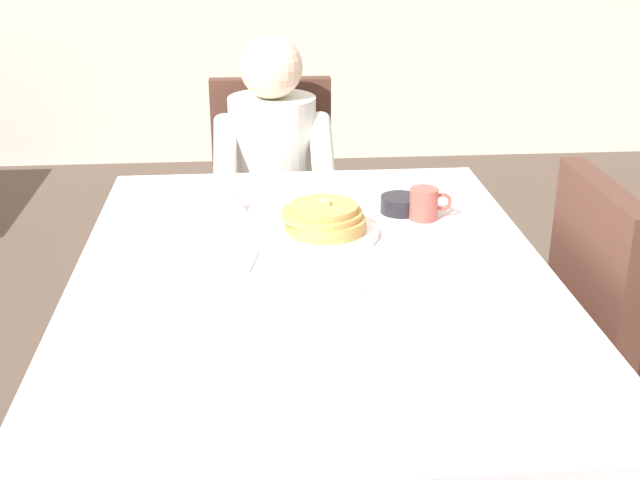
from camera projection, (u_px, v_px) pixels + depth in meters
dining_table_main at (313, 306)px, 1.94m from camera, size 1.12×1.52×0.74m
chair_diner at (273, 192)px, 3.06m from camera, size 0.44×0.45×0.93m
diner_person at (273, 169)px, 2.87m from camera, size 0.40×0.43×1.12m
chair_right_side at (625, 338)px, 2.05m from camera, size 0.45×0.44×0.93m
plate_breakfast at (323, 233)px, 2.11m from camera, size 0.28×0.28×0.02m
breakfast_stack at (325, 218)px, 2.09m from camera, size 0.21×0.21×0.08m
cup_coffee at (425, 204)px, 2.20m from camera, size 0.11×0.08×0.08m
bowl_butter at (401, 204)px, 2.26m from camera, size 0.11×0.11×0.04m
syrup_pitcher at (232, 199)px, 2.26m from camera, size 0.08×0.08×0.07m
fork_left_of_plate at (248, 240)px, 2.08m from camera, size 0.01×0.18×0.00m
knife_right_of_plate at (399, 235)px, 2.10m from camera, size 0.03×0.20×0.00m
spoon_near_edge at (329, 290)px, 1.81m from camera, size 0.15×0.03×0.00m
napkin_folded at (219, 260)px, 1.96m from camera, size 0.19×0.15×0.01m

